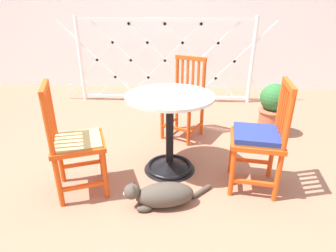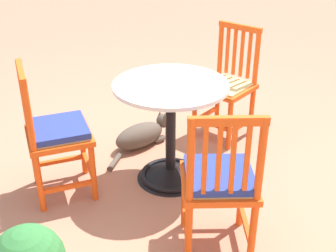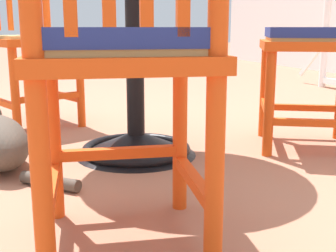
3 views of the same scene
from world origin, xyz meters
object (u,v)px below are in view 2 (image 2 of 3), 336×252
(orange_chair_near_fence, at_px, (219,182))
(tabby_cat, at_px, (143,134))
(orange_chair_tucked_in, at_px, (55,134))
(orange_chair_facing_out, at_px, (227,86))
(cafe_table, at_px, (171,143))

(orange_chair_near_fence, height_order, tabby_cat, orange_chair_near_fence)
(orange_chair_near_fence, xyz_separation_m, orange_chair_tucked_in, (0.61, -0.96, 0.00))
(orange_chair_near_fence, height_order, orange_chair_facing_out, same)
(orange_chair_facing_out, bearing_deg, orange_chair_tucked_in, 5.43)
(tabby_cat, bearing_deg, orange_chair_tucked_in, 21.33)
(orange_chair_facing_out, bearing_deg, tabby_cat, -13.41)
(tabby_cat, bearing_deg, orange_chair_facing_out, 166.59)
(orange_chair_near_fence, xyz_separation_m, orange_chair_facing_out, (-0.85, -1.10, -0.01))
(orange_chair_facing_out, relative_size, tabby_cat, 1.32)
(cafe_table, distance_m, orange_chair_near_fence, 0.77)
(cafe_table, relative_size, tabby_cat, 1.10)
(orange_chair_tucked_in, relative_size, tabby_cat, 1.32)
(cafe_table, bearing_deg, orange_chair_tucked_in, -16.92)
(orange_chair_near_fence, relative_size, orange_chair_facing_out, 1.00)
(orange_chair_near_fence, xyz_separation_m, tabby_cat, (-0.16, -1.26, -0.35))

